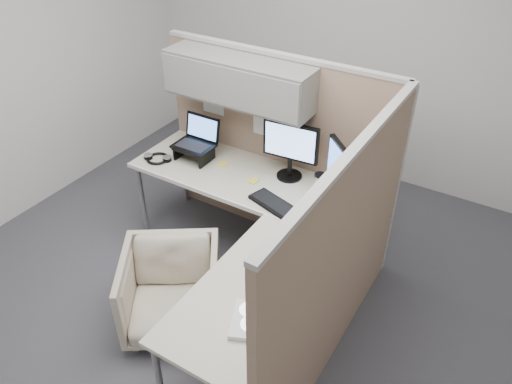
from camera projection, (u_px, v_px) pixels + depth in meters
The scene contains 18 objects.
ground at pixel (228, 293), 3.89m from camera, with size 4.50×4.50×0.00m, color #3E3D43.
partition_back at pixel (260, 118), 3.93m from camera, with size 2.00×0.36×1.63m.
partition_right at pixel (342, 262), 2.99m from camera, with size 0.07×2.03×1.63m.
desk at pixel (250, 220), 3.53m from camera, with size 2.00×1.98×0.73m.
office_chair at pixel (172, 288), 3.47m from camera, with size 0.66×0.62×0.68m, color beige.
monitor_left at pixel (290, 146), 3.75m from camera, with size 0.44×0.20×0.47m.
monitor_right at pixel (341, 173), 3.45m from camera, with size 0.34×0.34×0.47m.
laptop_station at pixel (196, 144), 4.08m from camera, with size 0.32×0.28×0.34m.
keyboard at pixel (278, 207), 3.57m from camera, with size 0.48×0.16×0.02m, color black.
mouse at pixel (321, 217), 3.46m from camera, with size 0.09×0.06×0.03m, color black.
travel_mug at pixel (319, 184), 3.66m from camera, with size 0.08×0.08×0.18m.
soda_can_green at pixel (330, 219), 3.37m from camera, with size 0.07×0.07×0.12m, color #268C1E.
soda_can_silver at pixel (318, 203), 3.52m from camera, with size 0.07×0.07×0.12m, color #268C1E.
sticky_note_c at pixel (223, 164), 4.06m from camera, with size 0.08×0.08×0.01m, color yellow.
sticky_note_d at pixel (253, 181), 3.86m from camera, with size 0.08×0.08×0.01m, color yellow.
headphones at pixel (158, 158), 4.11m from camera, with size 0.24×0.24×0.03m.
paper_stack at pixel (251, 320), 2.71m from camera, with size 0.30×0.33×0.03m.
desk_clock at pixel (284, 266), 3.02m from camera, with size 0.06×0.10×0.09m.
Camera 1 is at (1.61, -2.22, 2.87)m, focal length 35.00 mm.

